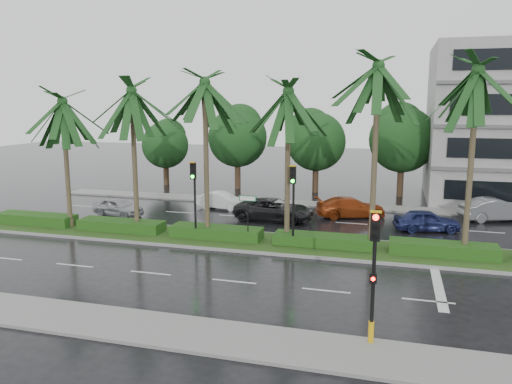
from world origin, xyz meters
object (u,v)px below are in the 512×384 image
(signal_near, at_px, (374,272))
(car_red, at_px, (350,207))
(car_silver, at_px, (118,207))
(car_blue, at_px, (427,220))
(signal_median_left, at_px, (194,189))
(car_white, at_px, (222,200))
(street_sign, at_px, (248,207))
(car_darkgrey, at_px, (274,209))
(car_grey, at_px, (496,210))

(signal_near, bearing_deg, car_red, 97.07)
(car_silver, xyz_separation_m, car_blue, (20.00, 1.43, 0.03))
(car_silver, bearing_deg, car_blue, -72.77)
(signal_median_left, xyz_separation_m, car_red, (7.74, 8.52, -2.32))
(car_white, distance_m, car_red, 9.24)
(car_silver, distance_m, car_red, 15.75)
(street_sign, relative_size, car_darkgrey, 0.50)
(car_silver, relative_size, car_blue, 0.96)
(car_darkgrey, bearing_deg, signal_near, -153.14)
(car_darkgrey, relative_size, car_grey, 1.15)
(car_silver, bearing_deg, car_darkgrey, -67.76)
(car_silver, bearing_deg, street_sign, -99.45)
(car_white, relative_size, car_red, 0.79)
(signal_near, xyz_separation_m, signal_median_left, (-10.00, 9.69, 0.49))
(signal_median_left, distance_m, car_blue, 14.05)
(car_red, relative_size, car_grey, 1.04)
(car_darkgrey, xyz_separation_m, car_grey, (14.00, 3.78, 0.02))
(signal_median_left, bearing_deg, car_grey, 30.49)
(signal_near, relative_size, signal_median_left, 1.00)
(street_sign, bearing_deg, signal_near, -54.66)
(signal_near, bearing_deg, car_darkgrey, 113.74)
(car_white, xyz_separation_m, car_darkgrey, (4.50, -2.43, 0.10))
(signal_near, height_order, car_white, signal_near)
(car_white, bearing_deg, signal_near, -137.90)
(car_grey, bearing_deg, signal_near, 140.04)
(signal_median_left, height_order, car_darkgrey, signal_median_left)
(signal_near, distance_m, street_sign, 12.11)
(signal_near, relative_size, street_sign, 1.68)
(car_red, bearing_deg, car_grey, -102.10)
(signal_near, bearing_deg, car_silver, 140.87)
(car_white, bearing_deg, car_red, -80.88)
(car_white, bearing_deg, car_darkgrey, -108.37)
(signal_near, distance_m, car_white, 21.74)
(car_silver, height_order, car_grey, car_grey)
(car_blue, bearing_deg, car_white, 66.09)
(car_white, bearing_deg, car_grey, -75.81)
(car_silver, relative_size, car_white, 0.99)
(signal_near, bearing_deg, car_blue, 80.94)
(signal_near, xyz_separation_m, car_white, (-11.50, 18.35, -1.89))
(car_silver, xyz_separation_m, car_grey, (24.50, 5.46, 0.12))
(street_sign, xyz_separation_m, car_red, (4.74, 8.34, -1.45))
(car_grey, bearing_deg, car_white, 73.77)
(street_sign, bearing_deg, car_red, 60.36)
(signal_near, bearing_deg, car_grey, 70.44)
(car_white, xyz_separation_m, car_blue, (14.00, -2.68, 0.04))
(car_silver, relative_size, car_red, 0.78)
(street_sign, xyz_separation_m, car_blue, (9.50, 5.80, -1.47))
(street_sign, relative_size, car_grey, 0.58)
(car_darkgrey, distance_m, car_red, 5.27)
(signal_median_left, relative_size, car_grey, 0.97)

